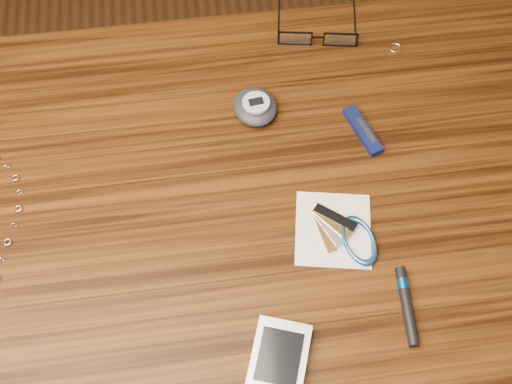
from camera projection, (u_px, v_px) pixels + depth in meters
ground at (234, 373)px, 1.45m from camera, size 3.80×3.80×0.00m
desk at (219, 253)px, 0.89m from camera, size 1.00×0.70×0.75m
eyeglasses at (318, 36)px, 0.95m from camera, size 0.14×0.14×0.03m
gold_ring at (395, 48)px, 0.95m from camera, size 0.02×0.02×0.00m
pda_phone at (277, 371)px, 0.70m from camera, size 0.10×0.13×0.02m
pedometer at (255, 106)px, 0.88m from camera, size 0.07×0.08×0.03m
notepad_keys at (346, 234)px, 0.79m from camera, size 0.12×0.12×0.01m
pocket_knife at (363, 130)px, 0.87m from camera, size 0.04×0.08×0.01m
black_blue_pen at (406, 303)px, 0.74m from camera, size 0.02×0.10×0.01m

